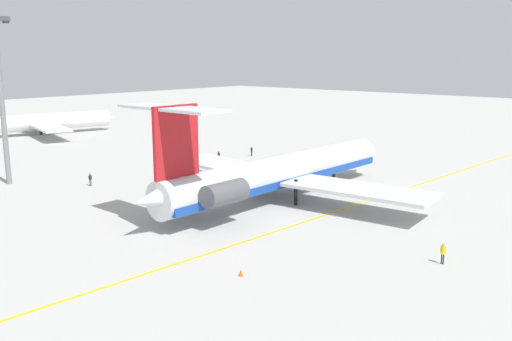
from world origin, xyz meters
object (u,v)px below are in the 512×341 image
(airliner_mid_left, at_px, (44,122))
(ground_crew_starboard, at_px, (443,251))
(ground_crew_portside, at_px, (90,178))
(ground_crew_near_tail, at_px, (219,155))
(safety_cone_wingtip, at_px, (309,160))
(main_jetliner, at_px, (275,173))
(safety_cone_nose, at_px, (241,273))
(ground_crew_near_nose, at_px, (252,150))
(light_mast, at_px, (1,93))

(airliner_mid_left, relative_size, ground_crew_starboard, 17.19)
(ground_crew_portside, bearing_deg, ground_crew_near_tail, 124.43)
(ground_crew_near_tail, distance_m, safety_cone_wingtip, 14.83)
(main_jetliner, bearing_deg, airliner_mid_left, 82.52)
(airliner_mid_left, height_order, ground_crew_near_tail, airliner_mid_left)
(ground_crew_near_tail, relative_size, safety_cone_nose, 3.22)
(safety_cone_nose, bearing_deg, safety_cone_wingtip, 28.94)
(safety_cone_nose, bearing_deg, ground_crew_portside, 75.14)
(main_jetliner, relative_size, safety_cone_wingtip, 76.90)
(safety_cone_nose, bearing_deg, ground_crew_near_nose, 40.26)
(main_jetliner, relative_size, airliner_mid_left, 1.34)
(light_mast, bearing_deg, safety_cone_nose, -93.82)
(ground_crew_near_nose, bearing_deg, airliner_mid_left, 101.15)
(ground_crew_near_tail, bearing_deg, airliner_mid_left, 81.61)
(ground_crew_near_tail, height_order, ground_crew_portside, ground_crew_near_tail)
(airliner_mid_left, xyz_separation_m, safety_cone_wingtip, (11.95, -62.69, -2.53))
(ground_crew_portside, relative_size, light_mast, 0.08)
(airliner_mid_left, xyz_separation_m, ground_crew_starboard, (-17.79, -97.15, -1.64))
(safety_cone_nose, bearing_deg, main_jetliner, 32.26)
(airliner_mid_left, xyz_separation_m, ground_crew_near_tail, (2.20, -51.55, -1.68))
(ground_crew_near_tail, xyz_separation_m, light_mast, (-29.73, 10.41, 11.03))
(ground_crew_near_tail, xyz_separation_m, ground_crew_portside, (-23.31, 0.91, -0.04))
(ground_crew_near_nose, bearing_deg, main_jetliner, -132.72)
(ground_crew_near_tail, distance_m, light_mast, 33.38)
(safety_cone_nose, bearing_deg, ground_crew_starboard, -40.69)
(ground_crew_near_tail, xyz_separation_m, safety_cone_nose, (-32.74, -34.63, -0.85))
(ground_crew_starboard, relative_size, safety_cone_wingtip, 3.33)
(safety_cone_nose, height_order, light_mast, light_mast)
(safety_cone_wingtip, height_order, light_mast, light_mast)
(ground_crew_portside, height_order, light_mast, light_mast)
(airliner_mid_left, relative_size, light_mast, 1.44)
(ground_crew_near_nose, height_order, safety_cone_nose, ground_crew_near_nose)
(ground_crew_near_nose, height_order, safety_cone_wingtip, ground_crew_near_nose)
(ground_crew_near_nose, xyz_separation_m, safety_cone_wingtip, (2.37, -10.48, -0.82))
(main_jetliner, distance_m, ground_crew_near_nose, 29.76)
(ground_crew_portside, bearing_deg, ground_crew_near_nose, 123.74)
(ground_crew_near_nose, distance_m, ground_crew_starboard, 52.61)
(main_jetliner, distance_m, safety_cone_nose, 23.50)
(ground_crew_near_nose, xyz_separation_m, ground_crew_near_tail, (-7.38, 0.66, 0.03))
(main_jetliner, height_order, safety_cone_nose, main_jetliner)
(main_jetliner, xyz_separation_m, airliner_mid_left, (10.84, 73.75, -0.56))
(main_jetliner, height_order, ground_crew_starboard, main_jetliner)
(main_jetliner, bearing_deg, ground_crew_near_nose, 47.41)
(ground_crew_near_nose, bearing_deg, ground_crew_starboard, -120.59)
(main_jetliner, height_order, light_mast, light_mast)
(ground_crew_near_tail, xyz_separation_m, safety_cone_wingtip, (9.75, -11.14, -0.85))
(airliner_mid_left, bearing_deg, safety_cone_wingtip, -64.44)
(main_jetliner, relative_size, safety_cone_nose, 76.90)
(main_jetliner, height_order, ground_crew_near_tail, main_jetliner)
(ground_crew_portside, bearing_deg, airliner_mid_left, -165.95)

